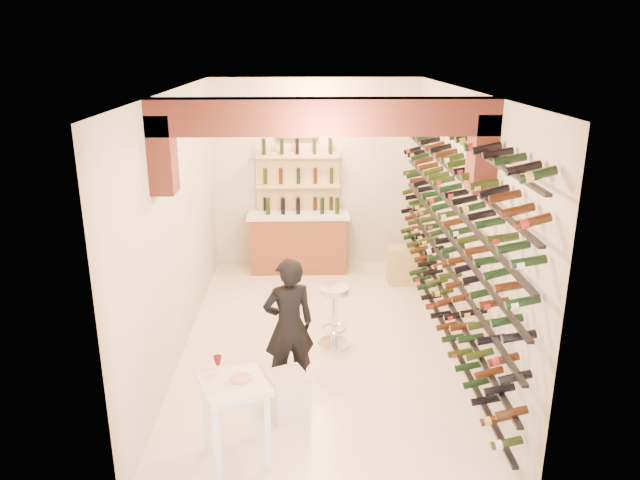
{
  "coord_description": "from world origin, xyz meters",
  "views": [
    {
      "loc": [
        -0.2,
        -7.1,
        3.7
      ],
      "look_at": [
        0.0,
        0.3,
        1.3
      ],
      "focal_mm": 33.86,
      "sensor_mm": 36.0,
      "label": 1
    }
  ],
  "objects_px": {
    "tasting_table": "(235,396)",
    "person": "(289,325)",
    "crate_lower": "(403,274)",
    "chrome_barstool": "(334,312)",
    "back_counter": "(299,240)",
    "wine_rack": "(444,227)",
    "white_stool": "(288,394)"
  },
  "relations": [
    {
      "from": "crate_lower",
      "to": "back_counter",
      "type": "bearing_deg",
      "value": 159.65
    },
    {
      "from": "tasting_table",
      "to": "white_stool",
      "type": "distance_m",
      "value": 0.95
    },
    {
      "from": "chrome_barstool",
      "to": "crate_lower",
      "type": "xyz_separation_m",
      "value": [
        1.23,
        2.11,
        -0.32
      ]
    },
    {
      "from": "tasting_table",
      "to": "white_stool",
      "type": "height_order",
      "value": "tasting_table"
    },
    {
      "from": "white_stool",
      "to": "person",
      "type": "height_order",
      "value": "person"
    },
    {
      "from": "white_stool",
      "to": "person",
      "type": "xyz_separation_m",
      "value": [
        0.01,
        0.51,
        0.54
      ]
    },
    {
      "from": "chrome_barstool",
      "to": "back_counter",
      "type": "bearing_deg",
      "value": 99.7
    },
    {
      "from": "wine_rack",
      "to": "chrome_barstool",
      "type": "height_order",
      "value": "wine_rack"
    },
    {
      "from": "back_counter",
      "to": "crate_lower",
      "type": "distance_m",
      "value": 1.85
    },
    {
      "from": "person",
      "to": "white_stool",
      "type": "bearing_deg",
      "value": 72.66
    },
    {
      "from": "back_counter",
      "to": "white_stool",
      "type": "distance_m",
      "value": 4.28
    },
    {
      "from": "tasting_table",
      "to": "crate_lower",
      "type": "height_order",
      "value": "tasting_table"
    },
    {
      "from": "back_counter",
      "to": "person",
      "type": "relative_size",
      "value": 1.09
    },
    {
      "from": "back_counter",
      "to": "chrome_barstool",
      "type": "relative_size",
      "value": 2.11
    },
    {
      "from": "wine_rack",
      "to": "person",
      "type": "xyz_separation_m",
      "value": [
        -1.91,
        -1.11,
        -0.77
      ]
    },
    {
      "from": "wine_rack",
      "to": "white_stool",
      "type": "height_order",
      "value": "wine_rack"
    },
    {
      "from": "white_stool",
      "to": "crate_lower",
      "type": "bearing_deg",
      "value": 63.77
    },
    {
      "from": "wine_rack",
      "to": "person",
      "type": "distance_m",
      "value": 2.34
    },
    {
      "from": "back_counter",
      "to": "crate_lower",
      "type": "relative_size",
      "value": 3.39
    },
    {
      "from": "wine_rack",
      "to": "crate_lower",
      "type": "height_order",
      "value": "wine_rack"
    },
    {
      "from": "wine_rack",
      "to": "crate_lower",
      "type": "bearing_deg",
      "value": 93.72
    },
    {
      "from": "back_counter",
      "to": "person",
      "type": "height_order",
      "value": "person"
    },
    {
      "from": "back_counter",
      "to": "white_stool",
      "type": "xyz_separation_m",
      "value": [
        -0.09,
        -4.26,
        -0.3
      ]
    },
    {
      "from": "tasting_table",
      "to": "person",
      "type": "distance_m",
      "value": 1.31
    },
    {
      "from": "person",
      "to": "back_counter",
      "type": "bearing_deg",
      "value": -107.43
    },
    {
      "from": "person",
      "to": "wine_rack",
      "type": "bearing_deg",
      "value": -166.08
    },
    {
      "from": "tasting_table",
      "to": "person",
      "type": "height_order",
      "value": "person"
    },
    {
      "from": "wine_rack",
      "to": "person",
      "type": "relative_size",
      "value": 3.66
    },
    {
      "from": "person",
      "to": "chrome_barstool",
      "type": "bearing_deg",
      "value": -134.5
    },
    {
      "from": "wine_rack",
      "to": "chrome_barstool",
      "type": "distance_m",
      "value": 1.74
    },
    {
      "from": "tasting_table",
      "to": "white_stool",
      "type": "xyz_separation_m",
      "value": [
        0.45,
        0.72,
        -0.44
      ]
    },
    {
      "from": "crate_lower",
      "to": "tasting_table",
      "type": "bearing_deg",
      "value": -117.29
    }
  ]
}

